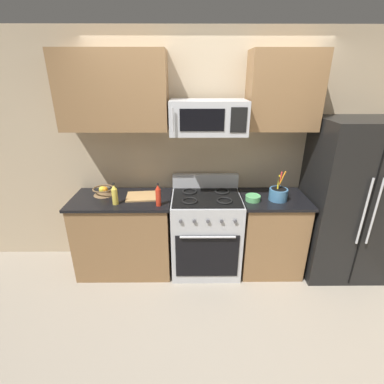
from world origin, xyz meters
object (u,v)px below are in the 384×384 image
Objects in this scene: bottle_oil at (115,195)px; prep_bowl at (253,198)px; microwave at (208,117)px; fruit_basket at (103,191)px; cutting_board at (142,196)px; utensil_crock at (278,194)px; refrigerator at (349,201)px; bottle_hot_sauce at (158,195)px; range_oven at (206,232)px.

bottle_oil is 1.43× the size of prep_bowl.
fruit_basket is at bearing 176.56° from microwave.
prep_bowl is at bearing -5.01° from cutting_board.
utensil_crock is 1.01× the size of cutting_board.
bottle_hot_sauce is (-2.06, -0.17, 0.14)m from refrigerator.
microwave is (-1.55, 0.04, 0.89)m from refrigerator.
fruit_basket is 1.44× the size of prep_bowl.
range_oven reaches higher than cutting_board.
cutting_board is 1.20m from prep_bowl.
prep_bowl reaches higher than cutting_board.
prep_bowl is at bearing -5.99° from fruit_basket.
microwave is 0.96m from prep_bowl.
refrigerator reaches higher than bottle_oil.
microwave is at bearing 10.63° from bottle_oil.
microwave reaches higher than utensil_crock.
fruit_basket is at bearing 177.62° from refrigerator.
utensil_crock is at bearing 5.98° from bottle_hot_sauce.
microwave is 1.09m from utensil_crock.
cutting_board is (-0.71, 0.03, 0.44)m from range_oven.
microwave reaches higher than range_oven.
bottle_oil reaches higher than fruit_basket.
bottle_oil is (-1.71, -0.09, 0.04)m from utensil_crock.
cutting_board is at bearing 176.57° from utensil_crock.
refrigerator reaches higher than bottle_hot_sauce.
utensil_crock is at bearing 3.12° from bottle_oil.
fruit_basket is at bearing 174.01° from prep_bowl.
bottle_oil is (-0.45, 0.04, -0.01)m from bottle_hot_sauce.
cutting_board is at bearing 174.99° from prep_bowl.
microwave is 1.10m from cutting_board.
fruit_basket is at bearing 155.98° from bottle_hot_sauce.
cutting_board is at bearing 133.65° from bottle_hot_sauce.
refrigerator is 7.24× the size of bottle_hot_sauce.
fruit_basket is 0.95× the size of bottle_hot_sauce.
utensil_crock is at bearing 3.62° from prep_bowl.
prep_bowl is at bearing 6.62° from bottle_hot_sauce.
refrigerator is 2.51m from bottle_oil.
bottle_oil reaches higher than cutting_board.
prep_bowl is (0.49, -0.10, -0.82)m from microwave.
fruit_basket is (-2.70, 0.11, 0.08)m from refrigerator.
refrigerator is 1.07m from prep_bowl.
utensil_crock is at bearing -4.46° from range_oven.
refrigerator is at bearing 3.01° from utensil_crock.
prep_bowl is at bearing -8.86° from range_oven.
refrigerator is at bearing 3.09° from bottle_oil.
refrigerator is at bearing -0.63° from range_oven.
bottle_hot_sauce is at bearing -46.35° from cutting_board.
prep_bowl is (-1.07, -0.06, 0.06)m from refrigerator.
utensil_crock reaches higher than cutting_board.
prep_bowl is at bearing -11.82° from microwave.
bottle_oil is at bearing -169.37° from microwave.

